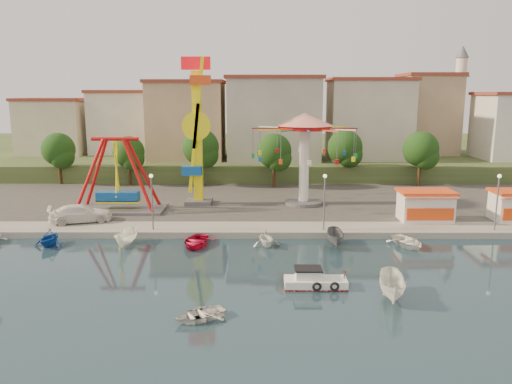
{
  "coord_description": "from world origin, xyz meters",
  "views": [
    {
      "loc": [
        1.82,
        -32.17,
        13.15
      ],
      "look_at": [
        1.65,
        14.0,
        4.0
      ],
      "focal_mm": 35.0,
      "sensor_mm": 36.0,
      "label": 1
    }
  ],
  "objects_px": {
    "wave_swinger": "(305,138)",
    "skiff": "(393,287)",
    "pirate_ship_ride": "(117,176)",
    "kamikaze_tower": "(198,135)",
    "van": "(81,213)",
    "cabin_motorboat": "(314,282)"
  },
  "relations": [
    {
      "from": "wave_swinger",
      "to": "skiff",
      "type": "height_order",
      "value": "wave_swinger"
    },
    {
      "from": "pirate_ship_ride",
      "to": "skiff",
      "type": "xyz_separation_m",
      "value": [
        23.91,
        -22.3,
        -3.56
      ]
    },
    {
      "from": "pirate_ship_ride",
      "to": "kamikaze_tower",
      "type": "height_order",
      "value": "kamikaze_tower"
    },
    {
      "from": "pirate_ship_ride",
      "to": "wave_swinger",
      "type": "relative_size",
      "value": 0.86
    },
    {
      "from": "kamikaze_tower",
      "to": "pirate_ship_ride",
      "type": "bearing_deg",
      "value": -158.95
    },
    {
      "from": "van",
      "to": "kamikaze_tower",
      "type": "bearing_deg",
      "value": -71.78
    },
    {
      "from": "kamikaze_tower",
      "to": "cabin_motorboat",
      "type": "height_order",
      "value": "kamikaze_tower"
    },
    {
      "from": "kamikaze_tower",
      "to": "wave_swinger",
      "type": "xyz_separation_m",
      "value": [
        12.02,
        0.09,
        -0.41
      ]
    },
    {
      "from": "wave_swinger",
      "to": "cabin_motorboat",
      "type": "distance_m",
      "value": 24.95
    },
    {
      "from": "kamikaze_tower",
      "to": "cabin_motorboat",
      "type": "relative_size",
      "value": 3.86
    },
    {
      "from": "van",
      "to": "pirate_ship_ride",
      "type": "bearing_deg",
      "value": -44.94
    },
    {
      "from": "pirate_ship_ride",
      "to": "kamikaze_tower",
      "type": "distance_m",
      "value": 9.94
    },
    {
      "from": "pirate_ship_ride",
      "to": "cabin_motorboat",
      "type": "distance_m",
      "value": 28.14
    },
    {
      "from": "pirate_ship_ride",
      "to": "wave_swinger",
      "type": "distance_m",
      "value": 21.04
    },
    {
      "from": "wave_swinger",
      "to": "cabin_motorboat",
      "type": "relative_size",
      "value": 2.71
    },
    {
      "from": "cabin_motorboat",
      "to": "skiff",
      "type": "relative_size",
      "value": 0.99
    },
    {
      "from": "cabin_motorboat",
      "to": "van",
      "type": "height_order",
      "value": "van"
    },
    {
      "from": "pirate_ship_ride",
      "to": "kamikaze_tower",
      "type": "xyz_separation_m",
      "value": [
        8.4,
        3.23,
        4.21
      ]
    },
    {
      "from": "cabin_motorboat",
      "to": "kamikaze_tower",
      "type": "bearing_deg",
      "value": 114.42
    },
    {
      "from": "kamikaze_tower",
      "to": "van",
      "type": "relative_size",
      "value": 2.75
    },
    {
      "from": "pirate_ship_ride",
      "to": "van",
      "type": "xyz_separation_m",
      "value": [
        -2.41,
        -4.89,
        -2.92
      ]
    },
    {
      "from": "pirate_ship_ride",
      "to": "cabin_motorboat",
      "type": "xyz_separation_m",
      "value": [
        19.03,
        -20.34,
        -3.99
      ]
    }
  ]
}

